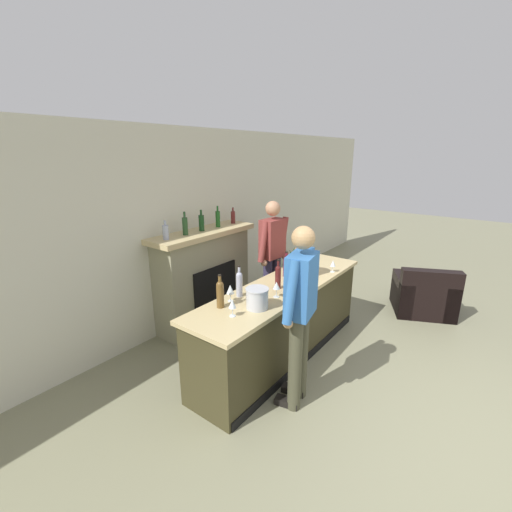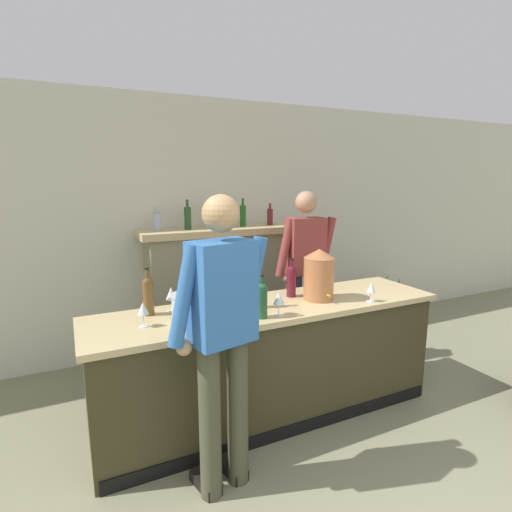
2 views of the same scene
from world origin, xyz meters
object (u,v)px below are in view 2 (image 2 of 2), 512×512
(fireplace_stone, at_px, (217,289))
(wine_glass_front_right, at_px, (235,299))
(wine_glass_front_left, at_px, (279,298))
(person_bartender, at_px, (305,272))
(copper_dispenser, at_px, (319,274))
(wine_glass_mid_counter, at_px, (143,309))
(wine_bottle_chardonnay_pale, at_px, (148,294))
(wine_glass_near_bucket, at_px, (171,294))
(ice_bucket_steel, at_px, (189,309))
(wine_bottle_burgundy_dark, at_px, (255,289))
(wine_glass_by_dispenser, at_px, (371,288))
(wine_bottle_rose_blush, at_px, (192,288))
(potted_plant_corner, at_px, (388,302))
(wine_bottle_merlot_tall, at_px, (291,280))
(wine_bottle_port_short, at_px, (262,298))
(person_customer, at_px, (222,334))

(fireplace_stone, height_order, wine_glass_front_right, fireplace_stone)
(fireplace_stone, distance_m, wine_glass_front_left, 1.66)
(person_bartender, height_order, copper_dispenser, person_bartender)
(wine_glass_mid_counter, bearing_deg, fireplace_stone, 54.36)
(wine_bottle_chardonnay_pale, bearing_deg, wine_glass_mid_counter, -108.82)
(wine_glass_near_bucket, bearing_deg, ice_bucket_steel, -83.20)
(wine_bottle_burgundy_dark, distance_m, wine_glass_front_left, 0.23)
(wine_glass_by_dispenser, bearing_deg, wine_bottle_rose_blush, 160.65)
(ice_bucket_steel, bearing_deg, wine_glass_front_left, -8.85)
(potted_plant_corner, bearing_deg, wine_glass_by_dispenser, -137.90)
(wine_glass_near_bucket, bearing_deg, potted_plant_corner, 17.82)
(ice_bucket_steel, xyz_separation_m, wine_glass_front_left, (0.63, -0.10, 0.02))
(wine_bottle_burgundy_dark, relative_size, wine_glass_by_dispenser, 2.16)
(wine_bottle_chardonnay_pale, bearing_deg, wine_glass_near_bucket, 5.15)
(fireplace_stone, relative_size, wine_bottle_merlot_tall, 5.26)
(wine_bottle_merlot_tall, bearing_deg, wine_bottle_port_short, -141.14)
(copper_dispenser, distance_m, wine_glass_mid_counter, 1.39)
(wine_bottle_chardonnay_pale, height_order, wine_glass_front_left, wine_bottle_chardonnay_pale)
(fireplace_stone, relative_size, wine_bottle_chardonnay_pale, 4.88)
(wine_glass_mid_counter, height_order, wine_glass_by_dispenser, wine_glass_mid_counter)
(wine_glass_by_dispenser, height_order, wine_glass_front_right, wine_glass_front_right)
(fireplace_stone, height_order, ice_bucket_steel, fireplace_stone)
(person_bartender, relative_size, wine_bottle_merlot_tall, 5.54)
(fireplace_stone, relative_size, person_bartender, 0.95)
(fireplace_stone, relative_size, wine_bottle_burgundy_dark, 4.91)
(wine_bottle_rose_blush, distance_m, wine_bottle_burgundy_dark, 0.48)
(potted_plant_corner, relative_size, copper_dispenser, 1.61)
(copper_dispenser, height_order, ice_bucket_steel, copper_dispenser)
(wine_bottle_chardonnay_pale, bearing_deg, wine_bottle_merlot_tall, -2.14)
(copper_dispenser, bearing_deg, wine_bottle_merlot_tall, 133.85)
(wine_bottle_rose_blush, xyz_separation_m, wine_bottle_burgundy_dark, (0.43, -0.21, -0.00))
(potted_plant_corner, height_order, wine_glass_front_right, wine_glass_front_right)
(potted_plant_corner, xyz_separation_m, wine_bottle_port_short, (-2.55, -1.41, 0.76))
(person_customer, relative_size, wine_bottle_merlot_tall, 5.64)
(ice_bucket_steel, relative_size, wine_bottle_merlot_tall, 0.72)
(wine_bottle_merlot_tall, distance_m, wine_glass_near_bucket, 0.99)
(potted_plant_corner, relative_size, wine_bottle_merlot_tall, 2.08)
(wine_bottle_merlot_tall, distance_m, wine_glass_front_left, 0.48)
(wine_bottle_merlot_tall, xyz_separation_m, wine_glass_front_left, (-0.32, -0.36, -0.02))
(wine_bottle_port_short, height_order, wine_glass_by_dispenser, wine_bottle_port_short)
(potted_plant_corner, bearing_deg, wine_bottle_merlot_tall, -153.42)
(person_customer, relative_size, wine_glass_front_left, 10.35)
(person_customer, height_order, wine_glass_front_right, person_customer)
(ice_bucket_steel, height_order, wine_glass_near_bucket, ice_bucket_steel)
(potted_plant_corner, height_order, wine_bottle_chardonnay_pale, wine_bottle_chardonnay_pale)
(copper_dispenser, xyz_separation_m, wine_glass_by_dispenser, (0.34, -0.23, -0.10))
(fireplace_stone, distance_m, wine_glass_front_right, 1.62)
(copper_dispenser, xyz_separation_m, wine_bottle_burgundy_dark, (-0.55, 0.02, -0.06))
(wine_bottle_port_short, bearing_deg, wine_bottle_burgundy_dark, 76.32)
(wine_bottle_port_short, distance_m, wine_glass_near_bucket, 0.68)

